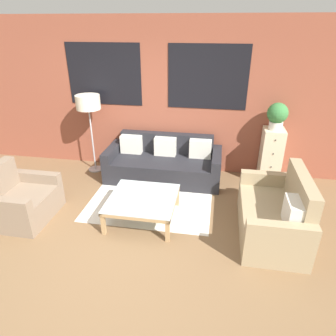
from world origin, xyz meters
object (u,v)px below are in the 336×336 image
(settee_vintage, at_px, (275,215))
(floor_lamp, at_px, (88,105))
(couch_dark, at_px, (164,164))
(coffee_table, at_px, (143,200))
(potted_plant, at_px, (277,115))
(armchair_corner, at_px, (21,201))
(drawer_cabinet, at_px, (271,156))

(settee_vintage, xyz_separation_m, floor_lamp, (-3.21, 1.50, 1.00))
(settee_vintage, bearing_deg, couch_dark, 141.83)
(couch_dark, relative_size, coffee_table, 2.15)
(coffee_table, bearing_deg, potted_plant, 38.38)
(floor_lamp, bearing_deg, settee_vintage, -25.08)
(coffee_table, bearing_deg, armchair_corner, -171.57)
(couch_dark, xyz_separation_m, drawer_cabinet, (1.92, 0.20, 0.22))
(couch_dark, relative_size, armchair_corner, 2.24)
(couch_dark, height_order, floor_lamp, floor_lamp)
(drawer_cabinet, distance_m, potted_plant, 0.75)
(settee_vintage, bearing_deg, armchair_corner, -176.63)
(settee_vintage, relative_size, drawer_cabinet, 1.44)
(couch_dark, distance_m, drawer_cabinet, 1.94)
(floor_lamp, bearing_deg, couch_dark, -3.56)
(couch_dark, xyz_separation_m, armchair_corner, (-1.86, -1.63, -0.01))
(drawer_cabinet, xyz_separation_m, potted_plant, (-0.00, 0.00, 0.75))
(settee_vintage, distance_m, potted_plant, 1.88)
(potted_plant, bearing_deg, coffee_table, -141.62)
(settee_vintage, xyz_separation_m, potted_plant, (0.12, 1.62, 0.94))
(settee_vintage, distance_m, coffee_table, 1.86)
(couch_dark, xyz_separation_m, floor_lamp, (-1.41, 0.09, 1.02))
(couch_dark, bearing_deg, coffee_table, -92.53)
(settee_vintage, height_order, floor_lamp, floor_lamp)
(floor_lamp, distance_m, drawer_cabinet, 3.43)
(armchair_corner, bearing_deg, coffee_table, 8.43)
(settee_vintage, relative_size, potted_plant, 3.14)
(coffee_table, bearing_deg, floor_lamp, 132.92)
(couch_dark, distance_m, settee_vintage, 2.29)
(couch_dark, bearing_deg, drawer_cabinet, 6.02)
(armchair_corner, distance_m, floor_lamp, 2.05)
(coffee_table, relative_size, floor_lamp, 0.65)
(floor_lamp, height_order, drawer_cabinet, floor_lamp)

